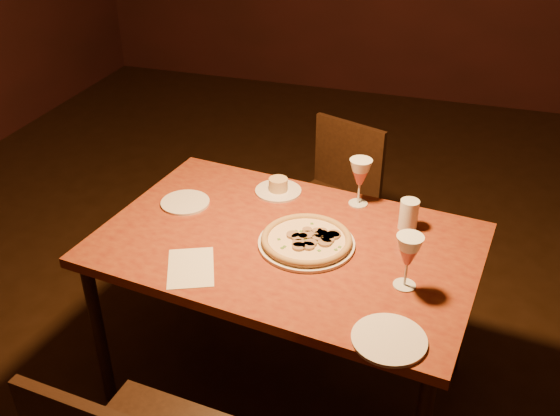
% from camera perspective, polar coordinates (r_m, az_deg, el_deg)
% --- Properties ---
extents(floor, '(7.00, 7.00, 0.00)m').
position_cam_1_polar(floor, '(2.77, 4.81, -15.81)').
color(floor, black).
rests_on(floor, ground).
extents(dining_table, '(1.47, 1.04, 0.73)m').
position_cam_1_polar(dining_table, '(2.33, 0.65, -4.30)').
color(dining_table, brown).
rests_on(dining_table, floor).
extents(chair_far, '(0.50, 0.50, 0.81)m').
position_cam_1_polar(chair_far, '(3.14, 4.98, 1.19)').
color(chair_far, black).
rests_on(chair_far, floor).
extents(pizza_plate, '(0.35, 0.35, 0.04)m').
position_cam_1_polar(pizza_plate, '(2.26, 2.44, -2.95)').
color(pizza_plate, silver).
rests_on(pizza_plate, dining_table).
extents(ramekin_saucer, '(0.19, 0.19, 0.06)m').
position_cam_1_polar(ramekin_saucer, '(2.59, -0.16, 1.88)').
color(ramekin_saucer, silver).
rests_on(ramekin_saucer, dining_table).
extents(wine_glass_far, '(0.09, 0.09, 0.20)m').
position_cam_1_polar(wine_glass_far, '(2.49, 7.29, 2.35)').
color(wine_glass_far, '#C05550').
rests_on(wine_glass_far, dining_table).
extents(wine_glass_right, '(0.09, 0.09, 0.20)m').
position_cam_1_polar(wine_glass_right, '(2.06, 11.56, -4.82)').
color(wine_glass_right, '#C05550').
rests_on(wine_glass_right, dining_table).
extents(water_tumbler, '(0.07, 0.07, 0.12)m').
position_cam_1_polar(water_tumbler, '(2.38, 11.68, -0.59)').
color(water_tumbler, silver).
rests_on(water_tumbler, dining_table).
extents(side_plate_left, '(0.20, 0.20, 0.01)m').
position_cam_1_polar(side_plate_left, '(2.55, -8.66, 0.51)').
color(side_plate_left, silver).
rests_on(side_plate_left, dining_table).
extents(side_plate_near, '(0.23, 0.23, 0.01)m').
position_cam_1_polar(side_plate_near, '(1.90, 9.94, -11.76)').
color(side_plate_near, silver).
rests_on(side_plate_near, dining_table).
extents(menu_card, '(0.24, 0.27, 0.00)m').
position_cam_1_polar(menu_card, '(2.18, -8.16, -5.41)').
color(menu_card, silver).
rests_on(menu_card, dining_table).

